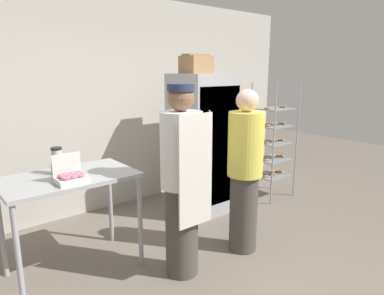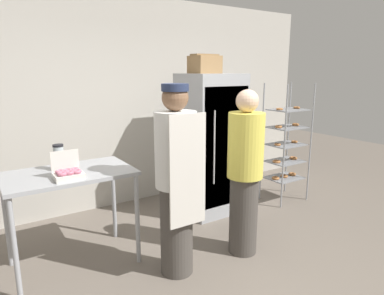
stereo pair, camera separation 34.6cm
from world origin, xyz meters
name	(u,v)px [view 1 (the left image)]	position (x,y,z in m)	size (l,w,h in m)	color
ground_plane	(243,279)	(0.00, 0.00, 0.00)	(14.00, 14.00, 0.00)	#6B6056
back_wall	(113,104)	(0.00, 2.42, 1.42)	(6.40, 0.12, 2.84)	#B7B2A8
refrigerator	(203,144)	(0.77, 1.45, 0.91)	(0.72, 0.69, 1.82)	#9EA0A5
baking_rack	(273,143)	(1.92, 1.18, 0.81)	(0.57, 0.44, 1.69)	#93969B
prep_counter	(69,187)	(-1.12, 1.11, 0.83)	(1.15, 0.71, 0.94)	#9EA0A5
donut_box	(71,177)	(-1.17, 0.90, 0.99)	(0.24, 0.19, 0.23)	silver
blender_pitcher	(57,162)	(-1.17, 1.23, 1.05)	(0.12, 0.12, 0.25)	#99999E
cardboard_storage_box	(196,64)	(0.74, 1.55, 1.94)	(0.34, 0.31, 0.24)	#937047
person_baker	(182,180)	(-0.36, 0.44, 0.91)	(0.37, 0.39, 1.75)	#47423D
person_customer	(245,171)	(0.41, 0.38, 0.86)	(0.36, 0.36, 1.68)	#47423D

